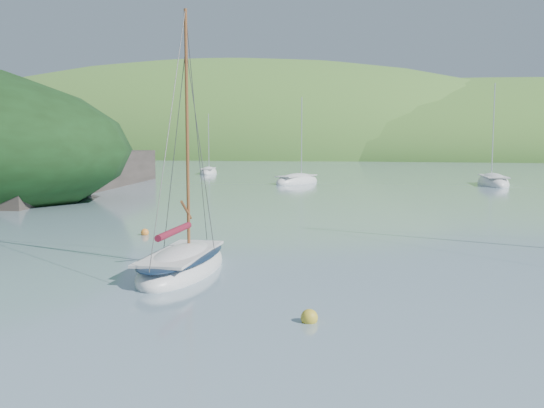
% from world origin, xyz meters
% --- Properties ---
extents(ground, '(700.00, 700.00, 0.00)m').
position_xyz_m(ground, '(0.00, 0.00, 0.00)').
color(ground, '#7697A3').
rests_on(ground, ground).
extents(shoreline_hills, '(690.00, 135.00, 56.00)m').
position_xyz_m(shoreline_hills, '(-9.66, 172.42, 0.00)').
color(shoreline_hills, '#46712B').
rests_on(shoreline_hills, ground).
extents(daysailer_white, '(2.95, 6.86, 10.30)m').
position_xyz_m(daysailer_white, '(-2.99, 3.99, 0.23)').
color(daysailer_white, white).
rests_on(daysailer_white, ground).
extents(distant_sloop_a, '(5.01, 7.61, 10.26)m').
position_xyz_m(distant_sloop_a, '(-8.38, 48.64, 0.18)').
color(distant_sloop_a, white).
rests_on(distant_sloop_a, ground).
extents(distant_sloop_b, '(3.59, 8.42, 11.70)m').
position_xyz_m(distant_sloop_b, '(12.28, 51.55, 0.19)').
color(distant_sloop_b, white).
rests_on(distant_sloop_b, ground).
extents(distant_sloop_c, '(3.66, 6.74, 9.13)m').
position_xyz_m(distant_sloop_c, '(-24.45, 63.76, 0.16)').
color(distant_sloop_c, white).
rests_on(distant_sloop_c, ground).
extents(mooring_buoys, '(21.59, 12.81, 0.46)m').
position_xyz_m(mooring_buoys, '(4.49, 3.56, 0.12)').
color(mooring_buoys, gold).
rests_on(mooring_buoys, ground).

